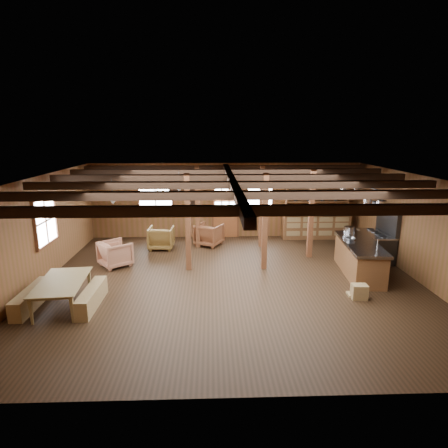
{
  "coord_description": "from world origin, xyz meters",
  "views": [
    {
      "loc": [
        -0.53,
        -9.34,
        3.9
      ],
      "look_at": [
        -0.17,
        0.95,
        1.36
      ],
      "focal_mm": 30.0,
      "sensor_mm": 36.0,
      "label": 1
    }
  ],
  "objects_px": {
    "dining_table": "(65,294)",
    "armchair_b": "(209,235)",
    "kitchen_island": "(359,258)",
    "commercial_range": "(377,241)",
    "armchair_c": "(115,254)",
    "armchair_a": "(161,238)"
  },
  "relations": [
    {
      "from": "dining_table",
      "to": "armchair_b",
      "type": "relative_size",
      "value": 2.1
    },
    {
      "from": "kitchen_island",
      "to": "dining_table",
      "type": "relative_size",
      "value": 1.45
    },
    {
      "from": "kitchen_island",
      "to": "armchair_b",
      "type": "xyz_separation_m",
      "value": [
        -4.22,
        2.94,
        -0.09
      ]
    },
    {
      "from": "commercial_range",
      "to": "armchair_c",
      "type": "xyz_separation_m",
      "value": [
        -8.05,
        -0.34,
        -0.21
      ]
    },
    {
      "from": "kitchen_island",
      "to": "dining_table",
      "type": "xyz_separation_m",
      "value": [
        -7.5,
        -1.77,
        -0.17
      ]
    },
    {
      "from": "armchair_a",
      "to": "armchair_b",
      "type": "bearing_deg",
      "value": -164.9
    },
    {
      "from": "kitchen_island",
      "to": "armchair_a",
      "type": "xyz_separation_m",
      "value": [
        -5.85,
        2.58,
        -0.09
      ]
    },
    {
      "from": "armchair_b",
      "to": "armchair_a",
      "type": "bearing_deg",
      "value": 40.47
    },
    {
      "from": "armchair_b",
      "to": "dining_table",
      "type": "bearing_deg",
      "value": 82.99
    },
    {
      "from": "kitchen_island",
      "to": "commercial_range",
      "type": "distance_m",
      "value": 1.63
    },
    {
      "from": "commercial_range",
      "to": "armchair_a",
      "type": "bearing_deg",
      "value": 169.04
    },
    {
      "from": "dining_table",
      "to": "armchair_a",
      "type": "xyz_separation_m",
      "value": [
        1.65,
        4.34,
        0.07
      ]
    },
    {
      "from": "armchair_c",
      "to": "armchair_b",
      "type": "bearing_deg",
      "value": -92.31
    },
    {
      "from": "armchair_b",
      "to": "armchair_c",
      "type": "xyz_separation_m",
      "value": [
        -2.78,
        -2.04,
        -0.0
      ]
    },
    {
      "from": "kitchen_island",
      "to": "armchair_b",
      "type": "height_order",
      "value": "kitchen_island"
    },
    {
      "from": "kitchen_island",
      "to": "commercial_range",
      "type": "height_order",
      "value": "commercial_range"
    },
    {
      "from": "kitchen_island",
      "to": "armchair_c",
      "type": "bearing_deg",
      "value": 178.41
    },
    {
      "from": "dining_table",
      "to": "armchair_b",
      "type": "xyz_separation_m",
      "value": [
        3.28,
        4.71,
        0.07
      ]
    },
    {
      "from": "armchair_a",
      "to": "commercial_range",
      "type": "bearing_deg",
      "value": 171.55
    },
    {
      "from": "dining_table",
      "to": "armchair_c",
      "type": "relative_size",
      "value": 2.12
    },
    {
      "from": "dining_table",
      "to": "armchair_a",
      "type": "bearing_deg",
      "value": -25.8
    },
    {
      "from": "dining_table",
      "to": "commercial_range",
      "type": "bearing_deg",
      "value": -75.62
    }
  ]
}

